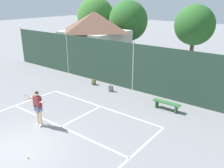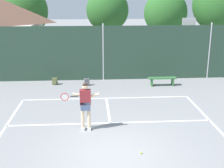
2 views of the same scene
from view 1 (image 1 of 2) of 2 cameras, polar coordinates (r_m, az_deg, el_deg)
ground_plane at (r=11.27m, az=-21.77°, el=-14.41°), size 120.00×120.00×0.00m
court_markings at (r=11.53m, az=-18.99°, el=-13.18°), size 8.30×11.10×0.01m
chainlink_fence at (r=16.40m, az=5.05°, el=3.99°), size 26.09×0.09×3.40m
clubhouse_building at (r=23.85m, az=-4.06°, el=11.19°), size 5.78×5.58×4.88m
treeline_backdrop at (r=24.02m, az=17.18°, el=13.70°), size 26.73×4.38×6.68m
tennis_player at (r=12.34m, az=-17.24°, el=-4.88°), size 1.44×0.27×1.85m
tennis_ball at (r=10.62m, az=-19.35°, el=-16.15°), size 0.07×0.07×0.07m
backpack_olive at (r=17.81m, az=-4.38°, el=0.44°), size 0.30×0.27×0.46m
backpack_grey at (r=16.47m, az=-0.28°, el=-1.13°), size 0.32×0.30×0.46m
courtside_bench at (r=14.10m, az=12.81°, el=-4.65°), size 1.60×0.36×0.48m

